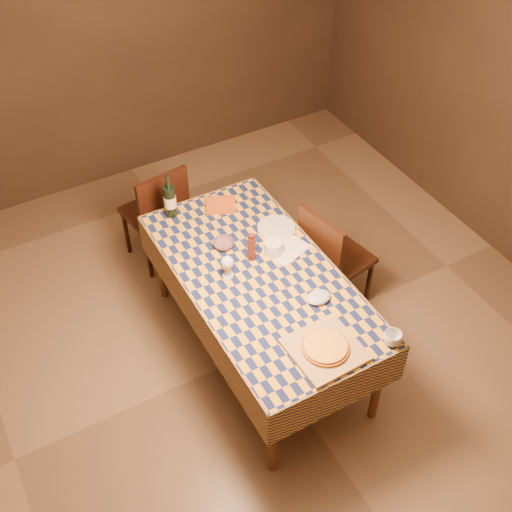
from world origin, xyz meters
name	(u,v)px	position (x,y,z in m)	size (l,w,h in m)	color
room	(260,205)	(0.00, 0.00, 1.35)	(5.00, 5.10, 2.70)	brown
dining_table	(260,284)	(0.00, 0.00, 0.69)	(0.94, 1.84, 0.77)	brown
cutting_board	(325,350)	(0.03, -0.71, 0.78)	(0.39, 0.39, 0.02)	tan
pizza	(325,347)	(0.03, -0.71, 0.81)	(0.34, 0.34, 0.03)	#9D521A
pepper_mill	(252,247)	(0.03, 0.16, 0.87)	(0.06, 0.06, 0.22)	#461710
bowl	(224,244)	(-0.08, 0.35, 0.79)	(0.14, 0.14, 0.04)	#634753
wine_glass	(227,263)	(-0.18, 0.10, 0.89)	(0.09, 0.09, 0.16)	silver
wine_bottle	(170,200)	(-0.25, 0.83, 0.90)	(0.10, 0.10, 0.34)	black
deli_tub	(273,248)	(0.18, 0.13, 0.82)	(0.12, 0.12, 0.10)	silver
takeout_container	(221,205)	(0.09, 0.72, 0.80)	(0.21, 0.15, 0.05)	#B14C17
white_plate	(276,228)	(0.32, 0.34, 0.78)	(0.26, 0.26, 0.01)	silver
tumbler	(393,338)	(0.40, -0.85, 0.81)	(0.11, 0.11, 0.09)	silver
flour_patch	(287,249)	(0.28, 0.13, 0.77)	(0.27, 0.21, 0.00)	silver
flour_bag	(319,297)	(0.21, -0.36, 0.79)	(0.16, 0.12, 0.05)	#AEBEDF
chair_far	(158,211)	(-0.22, 1.19, 0.52)	(0.48, 0.48, 0.93)	black
chair_right	(330,256)	(0.65, 0.13, 0.52)	(0.50, 0.49, 0.93)	black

